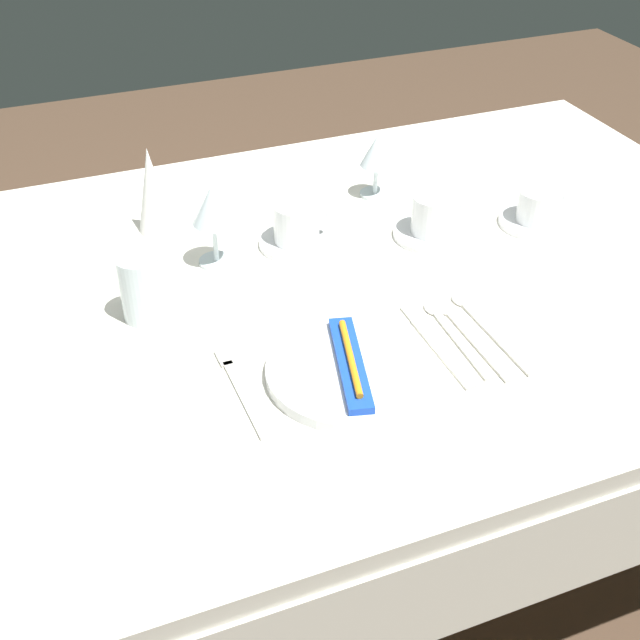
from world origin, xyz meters
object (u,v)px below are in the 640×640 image
at_px(spoon_tea, 482,322).
at_px(wine_glass_left, 377,154).
at_px(spoon_soup, 449,329).
at_px(dinner_knife, 438,347).
at_px(wine_glass_right, 212,209).
at_px(drink_tumbler, 141,288).
at_px(napkin_folded, 152,190).
at_px(coffee_cup_left, 297,222).
at_px(coffee_cup_right, 434,214).
at_px(coffee_cup_far, 539,205).
at_px(spoon_dessert, 464,330).
at_px(toothbrush_package, 350,362).
at_px(dinner_plate, 350,371).
at_px(fork_outer, 240,387).

xyz_separation_m(spoon_tea, wine_glass_left, (0.02, 0.46, 0.09)).
distance_m(spoon_soup, spoon_tea, 0.06).
bearing_deg(dinner_knife, spoon_soup, 42.03).
height_order(spoon_tea, wine_glass_right, wine_glass_right).
height_order(drink_tumbler, napkin_folded, napkin_folded).
height_order(coffee_cup_left, wine_glass_left, wine_glass_left).
bearing_deg(coffee_cup_right, coffee_cup_far, -8.95).
distance_m(spoon_dessert, drink_tumbler, 0.51).
distance_m(spoon_soup, spoon_dessert, 0.02).
xyz_separation_m(toothbrush_package, spoon_dessert, (0.21, 0.04, -0.02)).
height_order(wine_glass_left, drink_tumbler, wine_glass_left).
bearing_deg(wine_glass_right, wine_glass_left, 19.62).
bearing_deg(spoon_soup, dinner_plate, -166.22).
relative_size(spoon_tea, coffee_cup_left, 2.13).
xyz_separation_m(wine_glass_left, wine_glass_right, (-0.37, -0.13, 0.02)).
height_order(wine_glass_left, wine_glass_right, wine_glass_right).
distance_m(spoon_soup, coffee_cup_far, 0.40).
xyz_separation_m(coffee_cup_far, wine_glass_right, (-0.60, 0.09, 0.07)).
height_order(coffee_cup_left, napkin_folded, napkin_folded).
bearing_deg(spoon_dessert, toothbrush_package, -170.45).
bearing_deg(coffee_cup_left, spoon_tea, -60.60).
bearing_deg(spoon_soup, dinner_knife, -137.97).
distance_m(coffee_cup_far, wine_glass_right, 0.61).
bearing_deg(drink_tumbler, coffee_cup_right, 5.96).
height_order(spoon_soup, drink_tumbler, drink_tumbler).
height_order(spoon_tea, coffee_cup_left, coffee_cup_left).
bearing_deg(coffee_cup_right, spoon_dessert, -107.87).
height_order(spoon_tea, napkin_folded, napkin_folded).
xyz_separation_m(toothbrush_package, coffee_cup_right, (0.30, 0.31, 0.02)).
relative_size(dinner_plate, spoon_soup, 1.18).
bearing_deg(toothbrush_package, fork_outer, 168.35).
relative_size(toothbrush_package, drink_tumbler, 1.91).
bearing_deg(dinner_knife, fork_outer, 176.06).
distance_m(toothbrush_package, coffee_cup_left, 0.38).
xyz_separation_m(spoon_soup, wine_glass_right, (-0.29, 0.33, 0.10)).
relative_size(coffee_cup_right, wine_glass_left, 0.81).
xyz_separation_m(dinner_knife, spoon_tea, (0.10, 0.03, -0.00)).
relative_size(coffee_cup_right, wine_glass_right, 0.69).
relative_size(coffee_cup_far, wine_glass_right, 0.67).
bearing_deg(spoon_tea, coffee_cup_right, 78.70).
bearing_deg(spoon_soup, fork_outer, -177.76).
relative_size(dinner_knife, coffee_cup_far, 2.16).
distance_m(toothbrush_package, coffee_cup_right, 0.44).
relative_size(dinner_plate, coffee_cup_far, 2.47).
height_order(coffee_cup_right, napkin_folded, napkin_folded).
distance_m(toothbrush_package, wine_glass_left, 0.57).
xyz_separation_m(coffee_cup_right, wine_glass_left, (-0.03, 0.19, 0.04)).
height_order(wine_glass_right, drink_tumbler, wine_glass_right).
bearing_deg(coffee_cup_right, fork_outer, -148.40).
bearing_deg(toothbrush_package, spoon_tea, 9.90).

